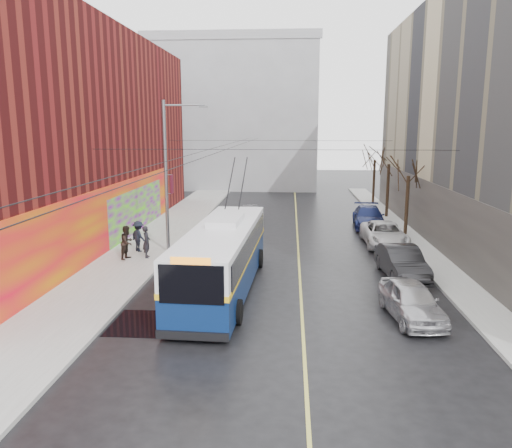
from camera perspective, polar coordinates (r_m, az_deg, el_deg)
The scene contains 22 objects.
ground at distance 20.11m, azimuth 0.96°, elevation -10.86°, with size 140.00×140.00×0.00m, color black.
sidewalk_left at distance 32.76m, azimuth -12.03°, elevation -2.28°, with size 4.00×60.00×0.15m, color gray.
sidewalk_right at distance 32.53m, azimuth 18.18°, elevation -2.70°, with size 2.00×60.00×0.15m, color gray.
lane_line at distance 33.48m, azimuth 4.79°, elevation -1.92°, with size 0.12×50.00×0.01m, color #BFB74C.
building_left at distance 36.76m, azimuth -23.83°, elevation 9.34°, with size 12.11×36.00×14.00m.
building_far at distance 64.01m, azimuth -2.34°, elevation 12.43°, with size 20.50×12.10×18.00m.
streetlight_pole at distance 29.61m, azimuth -9.98°, elevation 5.75°, with size 2.65×0.60×9.00m.
catenary_wires at distance 33.60m, azimuth -2.04°, elevation 8.92°, with size 18.00×60.00×0.22m.
tree_near at distance 35.64m, azimuth 17.10°, elevation 6.52°, with size 3.20×3.20×6.40m.
tree_mid at distance 42.45m, azimuth 15.01°, elevation 7.66°, with size 3.20×3.20×6.68m.
tree_far at distance 49.34m, azimuth 13.47°, elevation 8.03°, with size 3.20×3.20×6.57m.
puddle at distance 20.22m, azimuth -12.65°, elevation -11.00°, with size 2.56×2.73×0.01m, color black.
pigeons_flying at distance 28.74m, azimuth -2.99°, elevation 10.70°, with size 4.59×4.58×2.17m.
trolleybus at distance 23.11m, azimuth -3.84°, elevation -3.72°, with size 3.28×12.39×5.82m.
parked_car_a at distance 20.88m, azimuth 17.33°, elevation -8.36°, with size 1.76×4.38×1.49m, color #B2B2B7.
parked_car_b at distance 26.25m, azimuth 16.32°, elevation -4.21°, with size 1.68×4.82×1.59m, color black.
parked_car_c at distance 32.91m, azimuth 14.45°, elevation -1.13°, with size 2.50×5.41×1.50m, color silver.
parked_car_d at distance 38.63m, azimuth 12.74°, elevation 0.79°, with size 2.22×5.46×1.58m, color navy.
following_car at distance 38.36m, azimuth -0.69°, elevation 1.03°, with size 1.93×4.80×1.63m, color #9FA0A4.
pedestrian_a at distance 29.04m, azimuth -12.40°, elevation -2.01°, with size 0.67×0.44×1.83m, color black.
pedestrian_b at distance 29.01m, azimuth -14.50°, elevation -2.04°, with size 0.93×0.72×1.90m, color black.
pedestrian_c at distance 30.59m, azimuth -13.28°, elevation -1.37°, with size 1.19×0.68×1.84m, color black.
Camera 1 is at (0.96, -18.62, 7.52)m, focal length 35.00 mm.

